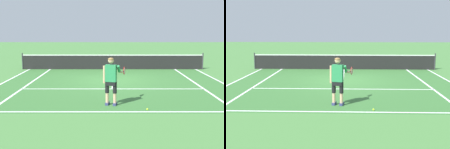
{
  "view_description": "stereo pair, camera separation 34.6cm",
  "coord_description": "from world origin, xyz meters",
  "views": [
    {
      "loc": [
        -0.04,
        -15.55,
        2.77
      ],
      "look_at": [
        -0.08,
        -4.69,
        1.05
      ],
      "focal_mm": 48.31,
      "sensor_mm": 36.0,
      "label": 1
    },
    {
      "loc": [
        0.31,
        -15.54,
        2.77
      ],
      "look_at": [
        -0.08,
        -4.69,
        1.05
      ],
      "focal_mm": 48.31,
      "sensor_mm": 36.0,
      "label": 2
    }
  ],
  "objects": [
    {
      "name": "line_centre_service",
      "position": [
        0.0,
        0.97,
        0.0
      ],
      "size": [
        0.1,
        6.4,
        0.01
      ],
      "primitive_type": "cube",
      "color": "white",
      "rests_on": "ground"
    },
    {
      "name": "tennis_player",
      "position": [
        -0.06,
        -5.06,
        0.99
      ],
      "size": [
        0.83,
        1.06,
        1.71
      ],
      "color": "navy",
      "rests_on": "ground"
    },
    {
      "name": "line_singles_right",
      "position": [
        4.12,
        -0.89,
        0.0
      ],
      "size": [
        0.1,
        10.12,
        0.01
      ],
      "primitive_type": "cube",
      "color": "white",
      "rests_on": "ground"
    },
    {
      "name": "line_doubles_left",
      "position": [
        -5.49,
        -0.89,
        0.0
      ],
      "size": [
        0.1,
        10.12,
        0.01
      ],
      "primitive_type": "cube",
      "color": "white",
      "rests_on": "ground"
    },
    {
      "name": "court_inner_surface",
      "position": [
        0.0,
        -0.89,
        0.0
      ],
      "size": [
        10.98,
        10.52,
        0.0
      ],
      "primitive_type": "cube",
      "color": "#387033",
      "rests_on": "ground"
    },
    {
      "name": "line_singles_left",
      "position": [
        -4.12,
        -0.89,
        0.0
      ],
      "size": [
        0.1,
        10.12,
        0.01
      ],
      "primitive_type": "cube",
      "color": "white",
      "rests_on": "ground"
    },
    {
      "name": "line_service",
      "position": [
        0.0,
        -2.23,
        0.0
      ],
      "size": [
        8.23,
        0.1,
        0.01
      ],
      "primitive_type": "cube",
      "color": "white",
      "rests_on": "ground"
    },
    {
      "name": "tennis_ball_near_feet",
      "position": [
        1.15,
        -5.73,
        0.03
      ],
      "size": [
        0.07,
        0.07,
        0.07
      ],
      "primitive_type": "sphere",
      "color": "#CCE02D",
      "rests_on": "ground"
    },
    {
      "name": "line_baseline",
      "position": [
        0.0,
        -5.95,
        0.0
      ],
      "size": [
        10.98,
        0.1,
        0.01
      ],
      "primitive_type": "cube",
      "color": "white",
      "rests_on": "ground"
    },
    {
      "name": "tennis_net",
      "position": [
        0.0,
        4.17,
        0.5
      ],
      "size": [
        11.96,
        0.08,
        1.07
      ],
      "color": "#333338",
      "rests_on": "ground"
    },
    {
      "name": "ground_plane",
      "position": [
        0.0,
        0.0,
        0.0
      ],
      "size": [
        80.0,
        80.0,
        0.0
      ],
      "primitive_type": "plane",
      "color": "#477F3D"
    }
  ]
}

